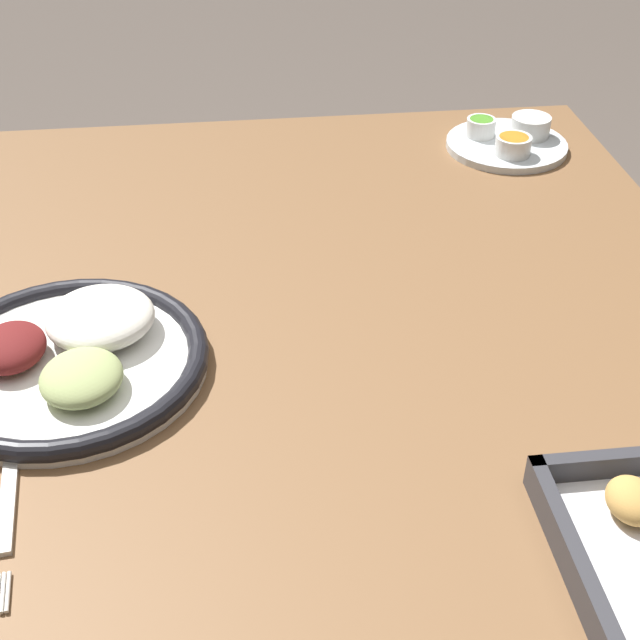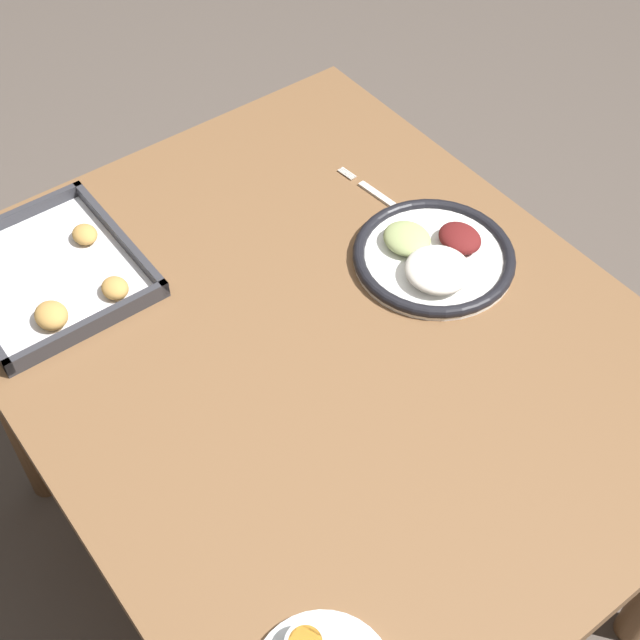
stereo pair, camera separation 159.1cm
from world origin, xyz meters
name	(u,v)px [view 1 (the left image)]	position (x,y,z in m)	size (l,w,h in m)	color
dining_table	(319,423)	(0.00, 0.00, 0.63)	(1.11, 0.90, 0.73)	brown
dinner_plate	(70,356)	(0.01, -0.24, 0.75)	(0.27, 0.27, 0.05)	white
fork	(8,502)	(0.18, -0.27, 0.74)	(0.19, 0.03, 0.00)	silver
saucer_plate	(510,139)	(-0.41, 0.31, 0.75)	(0.17, 0.17, 0.04)	silver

